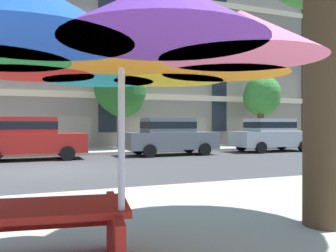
{
  "coord_description": "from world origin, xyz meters",
  "views": [
    {
      "loc": [
        -0.53,
        -11.93,
        1.5
      ],
      "look_at": [
        5.43,
        3.2,
        1.4
      ],
      "focal_mm": 37.58,
      "sensor_mm": 36.0,
      "label": 1
    }
  ],
  "objects_px": {
    "street_tree_right": "(262,95)",
    "sedan_silver": "(271,134)",
    "picnic_table": "(26,238)",
    "sedan_red": "(30,137)",
    "street_tree_middle": "(121,92)",
    "patio_umbrella": "(121,46)",
    "sedan_gray": "(170,135)"
  },
  "relations": [
    {
      "from": "street_tree_right",
      "to": "sedan_silver",
      "type": "bearing_deg",
      "value": -119.16
    },
    {
      "from": "street_tree_right",
      "to": "picnic_table",
      "type": "relative_size",
      "value": 2.28
    },
    {
      "from": "sedan_silver",
      "to": "picnic_table",
      "type": "bearing_deg",
      "value": -134.87
    },
    {
      "from": "sedan_red",
      "to": "street_tree_middle",
      "type": "bearing_deg",
      "value": 37.91
    },
    {
      "from": "sedan_silver",
      "to": "street_tree_right",
      "type": "relative_size",
      "value": 0.96
    },
    {
      "from": "sedan_red",
      "to": "patio_umbrella",
      "type": "xyz_separation_m",
      "value": [
        0.72,
        -12.7,
        1.22
      ]
    },
    {
      "from": "patio_umbrella",
      "to": "picnic_table",
      "type": "relative_size",
      "value": 1.61
    },
    {
      "from": "street_tree_middle",
      "to": "street_tree_right",
      "type": "xyz_separation_m",
      "value": [
        9.26,
        -0.37,
        0.05
      ]
    },
    {
      "from": "sedan_silver",
      "to": "sedan_gray",
      "type": "bearing_deg",
      "value": 180.0
    },
    {
      "from": "sedan_silver",
      "to": "street_tree_middle",
      "type": "height_order",
      "value": "street_tree_middle"
    },
    {
      "from": "sedan_red",
      "to": "sedan_silver",
      "type": "relative_size",
      "value": 1.0
    },
    {
      "from": "sedan_gray",
      "to": "picnic_table",
      "type": "relative_size",
      "value": 2.19
    },
    {
      "from": "patio_umbrella",
      "to": "sedan_silver",
      "type": "bearing_deg",
      "value": 47.97
    },
    {
      "from": "sedan_red",
      "to": "street_tree_middle",
      "type": "distance_m",
      "value": 6.5
    },
    {
      "from": "patio_umbrella",
      "to": "picnic_table",
      "type": "height_order",
      "value": "patio_umbrella"
    },
    {
      "from": "sedan_silver",
      "to": "street_tree_right",
      "type": "distance_m",
      "value": 4.54
    },
    {
      "from": "sedan_silver",
      "to": "street_tree_right",
      "type": "xyz_separation_m",
      "value": [
        1.87,
        3.36,
        2.41
      ]
    },
    {
      "from": "street_tree_right",
      "to": "picnic_table",
      "type": "xyz_separation_m",
      "value": [
        -14.08,
        -15.62,
        -2.88
      ]
    },
    {
      "from": "sedan_red",
      "to": "street_tree_right",
      "type": "relative_size",
      "value": 0.96
    },
    {
      "from": "street_tree_right",
      "to": "picnic_table",
      "type": "bearing_deg",
      "value": -132.03
    },
    {
      "from": "street_tree_middle",
      "to": "sedan_red",
      "type": "bearing_deg",
      "value": -142.09
    },
    {
      "from": "sedan_red",
      "to": "street_tree_middle",
      "type": "xyz_separation_m",
      "value": [
        4.78,
        3.72,
        2.36
      ]
    },
    {
      "from": "street_tree_middle",
      "to": "patio_umbrella",
      "type": "height_order",
      "value": "street_tree_middle"
    },
    {
      "from": "street_tree_middle",
      "to": "street_tree_right",
      "type": "relative_size",
      "value": 1.07
    },
    {
      "from": "sedan_gray",
      "to": "street_tree_right",
      "type": "relative_size",
      "value": 0.96
    },
    {
      "from": "sedan_gray",
      "to": "patio_umbrella",
      "type": "distance_m",
      "value": 13.9
    },
    {
      "from": "sedan_red",
      "to": "patio_umbrella",
      "type": "height_order",
      "value": "patio_umbrella"
    },
    {
      "from": "street_tree_middle",
      "to": "patio_umbrella",
      "type": "relative_size",
      "value": 1.51
    },
    {
      "from": "sedan_silver",
      "to": "picnic_table",
      "type": "relative_size",
      "value": 2.19
    },
    {
      "from": "street_tree_middle",
      "to": "picnic_table",
      "type": "bearing_deg",
      "value": -106.79
    },
    {
      "from": "picnic_table",
      "to": "patio_umbrella",
      "type": "bearing_deg",
      "value": -29.75
    },
    {
      "from": "sedan_gray",
      "to": "patio_umbrella",
      "type": "relative_size",
      "value": 1.36
    }
  ]
}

